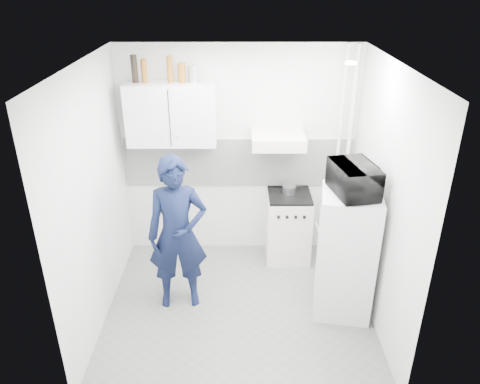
{
  "coord_description": "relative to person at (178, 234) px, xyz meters",
  "views": [
    {
      "loc": [
        0.01,
        -4.03,
        3.34
      ],
      "look_at": [
        0.02,
        0.3,
        1.25
      ],
      "focal_mm": 35.0,
      "sensor_mm": 36.0,
      "label": 1
    }
  ],
  "objects": [
    {
      "name": "floor",
      "position": [
        0.63,
        -0.12,
        -0.85
      ],
      "size": [
        2.8,
        2.8,
        0.0
      ],
      "primitive_type": "plane",
      "color": "slate",
      "rests_on": "ground"
    },
    {
      "name": "ceiling",
      "position": [
        0.63,
        -0.12,
        1.75
      ],
      "size": [
        2.8,
        2.8,
        0.0
      ],
      "primitive_type": "plane",
      "color": "white",
      "rests_on": "wall_back"
    },
    {
      "name": "wall_back",
      "position": [
        0.63,
        1.13,
        0.45
      ],
      "size": [
        2.8,
        0.0,
        2.8
      ],
      "primitive_type": "plane",
      "rotation": [
        1.57,
        0.0,
        0.0
      ],
      "color": "white",
      "rests_on": "floor"
    },
    {
      "name": "wall_left",
      "position": [
        -0.77,
        -0.12,
        0.45
      ],
      "size": [
        0.0,
        2.6,
        2.6
      ],
      "primitive_type": "plane",
      "rotation": [
        1.57,
        0.0,
        1.57
      ],
      "color": "white",
      "rests_on": "floor"
    },
    {
      "name": "wall_right",
      "position": [
        2.03,
        -0.12,
        0.45
      ],
      "size": [
        0.0,
        2.6,
        2.6
      ],
      "primitive_type": "plane",
      "rotation": [
        1.57,
        0.0,
        -1.57
      ],
      "color": "white",
      "rests_on": "floor"
    },
    {
      "name": "person",
      "position": [
        0.0,
        0.0,
        0.0
      ],
      "size": [
        0.67,
        0.48,
        1.7
      ],
      "primitive_type": "imported",
      "rotation": [
        0.0,
        0.0,
        0.12
      ],
      "color": "black",
      "rests_on": "floor"
    },
    {
      "name": "stove",
      "position": [
        1.24,
        0.88,
        -0.43
      ],
      "size": [
        0.53,
        0.53,
        0.85
      ],
      "primitive_type": "cube",
      "color": "silver",
      "rests_on": "floor"
    },
    {
      "name": "fridge",
      "position": [
        1.73,
        -0.12,
        -0.16
      ],
      "size": [
        0.66,
        0.66,
        1.38
      ],
      "primitive_type": "cube",
      "rotation": [
        0.0,
        0.0,
        -0.16
      ],
      "color": "silver",
      "rests_on": "floor"
    },
    {
      "name": "stove_top",
      "position": [
        1.24,
        0.88,
        0.01
      ],
      "size": [
        0.51,
        0.51,
        0.03
      ],
      "primitive_type": "cube",
      "color": "black",
      "rests_on": "stove"
    },
    {
      "name": "saucepan",
      "position": [
        1.23,
        0.93,
        0.07
      ],
      "size": [
        0.16,
        0.16,
        0.09
      ],
      "primitive_type": "cylinder",
      "color": "silver",
      "rests_on": "stove_top"
    },
    {
      "name": "microwave",
      "position": [
        1.73,
        -0.12,
        0.68
      ],
      "size": [
        0.6,
        0.47,
        0.3
      ],
      "primitive_type": "imported",
      "rotation": [
        0.0,
        0.0,
        1.77
      ],
      "color": "black",
      "rests_on": "fridge"
    },
    {
      "name": "bottle_a",
      "position": [
        -0.49,
        0.95,
        1.5
      ],
      "size": [
        0.07,
        0.07,
        0.3
      ],
      "primitive_type": "cylinder",
      "color": "black",
      "rests_on": "upper_cabinet"
    },
    {
      "name": "bottle_b",
      "position": [
        -0.39,
        0.95,
        1.48
      ],
      "size": [
        0.07,
        0.07,
        0.25
      ],
      "primitive_type": "cylinder",
      "color": "brown",
      "rests_on": "upper_cabinet"
    },
    {
      "name": "bottle_d",
      "position": [
        -0.11,
        0.95,
        1.49
      ],
      "size": [
        0.06,
        0.06,
        0.28
      ],
      "primitive_type": "cylinder",
      "color": "brown",
      "rests_on": "upper_cabinet"
    },
    {
      "name": "canister_a",
      "position": [
        0.02,
        0.95,
        1.46
      ],
      "size": [
        0.08,
        0.08,
        0.21
      ],
      "primitive_type": "cylinder",
      "color": "brown",
      "rests_on": "upper_cabinet"
    },
    {
      "name": "canister_b",
      "position": [
        0.14,
        0.95,
        1.44
      ],
      "size": [
        0.1,
        0.1,
        0.18
      ],
      "primitive_type": "cylinder",
      "color": "silver",
      "rests_on": "upper_cabinet"
    },
    {
      "name": "upper_cabinet",
      "position": [
        -0.12,
        0.95,
        1.0
      ],
      "size": [
        1.0,
        0.35,
        0.7
      ],
      "primitive_type": "cube",
      "color": "silver",
      "rests_on": "wall_back"
    },
    {
      "name": "range_hood",
      "position": [
        1.08,
        0.88,
        0.72
      ],
      "size": [
        0.6,
        0.5,
        0.14
      ],
      "primitive_type": "cube",
      "color": "silver",
      "rests_on": "wall_back"
    },
    {
      "name": "backsplash",
      "position": [
        0.63,
        1.11,
        0.35
      ],
      "size": [
        2.74,
        0.03,
        0.6
      ],
      "primitive_type": "cube",
      "color": "white",
      "rests_on": "wall_back"
    },
    {
      "name": "pipe_a",
      "position": [
        1.93,
        1.05,
        0.45
      ],
      "size": [
        0.05,
        0.05,
        2.6
      ],
      "primitive_type": "cylinder",
      "color": "silver",
      "rests_on": "floor"
    },
    {
      "name": "pipe_b",
      "position": [
        1.81,
        1.05,
        0.45
      ],
      "size": [
        0.04,
        0.04,
        2.6
      ],
      "primitive_type": "cylinder",
      "color": "silver",
      "rests_on": "floor"
    },
    {
      "name": "ceiling_spot_fixture",
      "position": [
        1.63,
        0.08,
        1.72
      ],
      "size": [
        0.1,
        0.1,
        0.02
      ],
      "primitive_type": "cylinder",
      "color": "white",
      "rests_on": "ceiling"
    }
  ]
}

